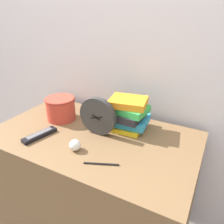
# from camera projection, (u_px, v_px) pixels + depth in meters

# --- Properties ---
(wall_back) EXTENTS (6.00, 0.04, 2.40)m
(wall_back) POSITION_uv_depth(u_px,v_px,m) (125.00, 42.00, 1.28)
(wall_back) COLOR silver
(wall_back) RESTS_ON ground_plane
(desk) EXTENTS (1.09, 0.64, 0.77)m
(desk) POSITION_uv_depth(u_px,v_px,m) (95.00, 189.00, 1.33)
(desk) COLOR brown
(desk) RESTS_ON ground_plane
(desk_clock) EXTENTS (0.21, 0.03, 0.21)m
(desk_clock) POSITION_uv_depth(u_px,v_px,m) (98.00, 116.00, 1.13)
(desk_clock) COLOR #333333
(desk_clock) RESTS_ON desk
(book_stack) EXTENTS (0.24, 0.20, 0.18)m
(book_stack) POSITION_uv_depth(u_px,v_px,m) (127.00, 114.00, 1.19)
(book_stack) COLOR yellow
(book_stack) RESTS_ON desk
(basket) EXTENTS (0.18, 0.18, 0.14)m
(basket) POSITION_uv_depth(u_px,v_px,m) (61.00, 108.00, 1.30)
(basket) COLOR #C63D2D
(basket) RESTS_ON desk
(tv_remote) EXTENTS (0.09, 0.19, 0.02)m
(tv_remote) POSITION_uv_depth(u_px,v_px,m) (40.00, 135.00, 1.14)
(tv_remote) COLOR black
(tv_remote) RESTS_ON desk
(crumpled_paper_ball) EXTENTS (0.05, 0.05, 0.05)m
(crumpled_paper_ball) POSITION_uv_depth(u_px,v_px,m) (75.00, 145.00, 1.03)
(crumpled_paper_ball) COLOR white
(crumpled_paper_ball) RESTS_ON desk
(pen) EXTENTS (0.15, 0.07, 0.01)m
(pen) POSITION_uv_depth(u_px,v_px,m) (101.00, 164.00, 0.94)
(pen) COLOR black
(pen) RESTS_ON desk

